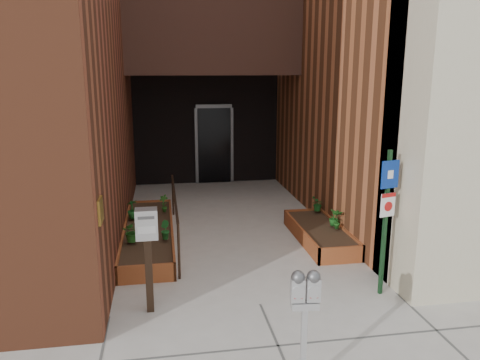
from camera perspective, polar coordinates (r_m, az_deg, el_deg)
name	(u,v)px	position (r m, az deg, el deg)	size (l,w,h in m)	color
ground	(260,304)	(6.60, 2.48, -14.92)	(80.00, 80.00, 0.00)	#9E9991
planter_left	(149,235)	(8.91, -11.08, -6.57)	(0.90, 3.60, 0.30)	brown
planter_right	(320,234)	(8.90, 9.70, -6.53)	(0.80, 2.20, 0.30)	brown
handrail	(175,203)	(8.67, -7.96, -2.74)	(0.04, 3.34, 0.90)	black
parking_meter	(305,299)	(4.65, 7.94, -14.12)	(0.29, 0.14, 1.28)	#B0B0B2
sign_post	(387,208)	(6.71, 17.46, -3.25)	(0.28, 0.10, 2.08)	#13341A
payment_dropbox	(147,239)	(6.14, -11.24, -7.01)	(0.28, 0.22, 1.41)	black
shrub_left_a	(132,231)	(8.09, -12.99, -6.11)	(0.32, 0.32, 0.36)	#1C4F16
shrub_left_b	(165,230)	(8.12, -9.16, -6.02)	(0.18, 0.18, 0.32)	#164E1B
shrub_left_c	(133,209)	(9.31, -12.95, -3.48)	(0.21, 0.21, 0.38)	#17501B
shrub_left_d	(164,203)	(9.63, -9.27, -2.82)	(0.19, 0.19, 0.36)	#215618
shrub_right_a	(334,218)	(8.86, 11.36, -4.51)	(0.17, 0.17, 0.31)	#175017
shrub_right_b	(337,219)	(8.69, 11.79, -4.66)	(0.20, 0.20, 0.37)	#194F16
shrub_right_c	(318,204)	(9.69, 9.44, -2.93)	(0.26, 0.26, 0.29)	#1A5B1F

